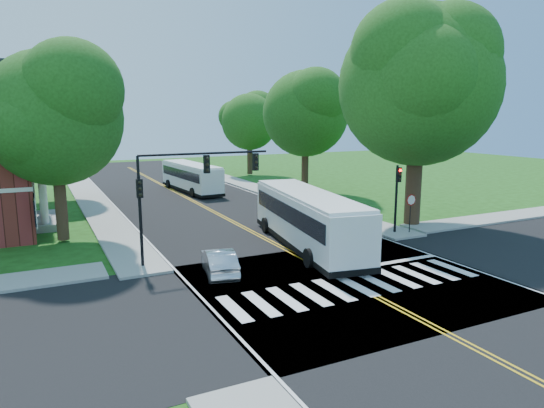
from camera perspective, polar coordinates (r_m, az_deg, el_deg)
ground at (r=23.22m, az=9.07°, el=-9.13°), size 140.00×140.00×0.00m
road at (r=38.77m, az=-6.46°, el=-1.14°), size 14.00×96.00×0.01m
cross_road at (r=23.22m, az=9.07°, el=-9.11°), size 60.00×12.00×0.01m
center_line at (r=42.48m, az=-8.30°, el=-0.15°), size 0.36×70.00×0.01m
edge_line_w at (r=40.95m, az=-17.37°, el=-0.92°), size 0.12×70.00×0.01m
edge_line_e at (r=45.00m, az=-0.04°, el=0.55°), size 0.12×70.00×0.01m
crosswalk at (r=22.83m, az=9.80°, el=-9.45°), size 12.60×3.00×0.01m
stop_bar at (r=26.46m, az=13.30°, el=-6.79°), size 6.60×0.40×0.01m
sidewalk_nw at (r=43.68m, az=-19.95°, el=-0.31°), size 2.60×40.00×0.15m
sidewalk_ne at (r=48.30m, az=-0.02°, el=1.29°), size 2.60×40.00×0.15m
sidewalk_xe at (r=41.69m, az=26.40°, el=-1.26°), size 20.00×2.60×0.15m
tree_ne_big at (r=35.14m, az=16.87°, el=13.08°), size 10.80×10.80×14.91m
tree_west_near at (r=31.80m, az=-24.26°, el=9.16°), size 8.00×8.00×11.40m
tree_west_far at (r=47.81m, az=-24.41°, el=8.62°), size 7.60×7.60×10.67m
tree_east_mid at (r=48.33m, az=3.98°, el=10.54°), size 8.40×8.40×11.93m
tree_east_far at (r=63.08m, az=-2.67°, el=9.61°), size 7.20×7.20×10.34m
signal_nw at (r=25.40m, az=-10.18°, el=2.70°), size 7.15×0.46×5.66m
signal_ne at (r=32.40m, az=14.51°, el=1.64°), size 0.30×0.46×4.40m
stop_sign at (r=32.74m, az=16.02°, el=-0.00°), size 0.76×0.08×2.53m
bus_lead at (r=28.63m, az=4.20°, el=-1.68°), size 4.72×12.87×3.26m
bus_follow at (r=50.28m, az=-9.50°, el=3.19°), size 3.33×11.28×2.87m
hatchback at (r=23.96m, az=-6.24°, el=-6.77°), size 2.11×4.14×1.30m
suv at (r=34.56m, az=5.80°, el=-1.36°), size 3.01×5.27×1.38m
dark_sedan at (r=38.82m, az=2.38°, el=-0.04°), size 2.90×4.96×1.35m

